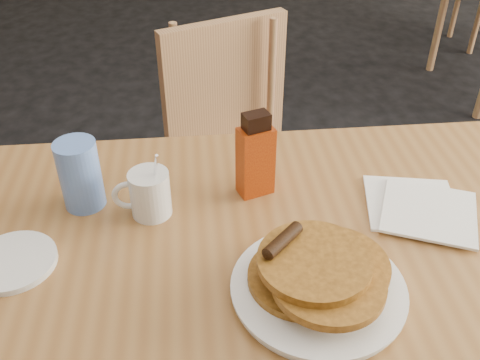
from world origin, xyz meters
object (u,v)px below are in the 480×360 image
(pancake_plate, at_px, (318,280))
(main_table, at_px, (268,273))
(chair_main_far, at_px, (229,146))
(blue_tumbler, at_px, (80,175))
(syrup_bottle, at_px, (256,157))
(coffee_mug, at_px, (149,193))

(pancake_plate, bearing_deg, main_table, 125.13)
(chair_main_far, bearing_deg, blue_tumbler, -144.85)
(main_table, xyz_separation_m, chair_main_far, (0.01, 0.72, -0.18))
(main_table, bearing_deg, syrup_bottle, 88.56)
(coffee_mug, height_order, blue_tumbler, coffee_mug)
(chair_main_far, relative_size, coffee_mug, 6.09)
(main_table, bearing_deg, blue_tumbler, 149.46)
(syrup_bottle, bearing_deg, pancake_plate, -95.49)
(pancake_plate, bearing_deg, syrup_bottle, 101.72)
(pancake_plate, distance_m, coffee_mug, 0.37)
(coffee_mug, bearing_deg, blue_tumbler, 162.42)
(chair_main_far, relative_size, blue_tumbler, 6.29)
(main_table, bearing_deg, chair_main_far, 89.40)
(pancake_plate, distance_m, blue_tumbler, 0.50)
(main_table, height_order, blue_tumbler, blue_tumbler)
(chair_main_far, relative_size, pancake_plate, 3.10)
(syrup_bottle, distance_m, blue_tumbler, 0.34)
(chair_main_far, distance_m, coffee_mug, 0.66)
(main_table, xyz_separation_m, coffee_mug, (-0.21, 0.15, 0.09))
(coffee_mug, height_order, syrup_bottle, syrup_bottle)
(chair_main_far, distance_m, syrup_bottle, 0.60)
(main_table, xyz_separation_m, pancake_plate, (0.06, -0.09, 0.07))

